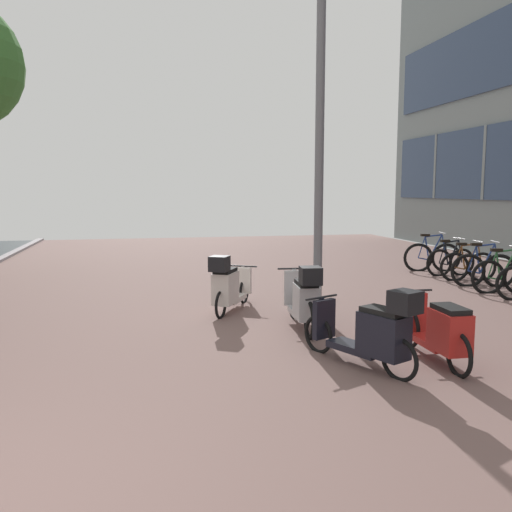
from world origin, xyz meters
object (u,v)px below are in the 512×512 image
(bicycle_rack_07, at_px, (468,266))
(lamp_post, at_px, (320,106))
(bicycle_rack_05, at_px, (504,276))
(scooter_mid, at_px, (304,299))
(bicycle_rack_08, at_px, (451,262))
(bicycle_rack_06, at_px, (483,270))
(bicycle_rack_09, at_px, (432,257))
(scooter_extra, at_px, (372,332))
(scooter_far, at_px, (228,286))
(scooter_near, at_px, (440,331))

(bicycle_rack_07, relative_size, lamp_post, 0.22)
(bicycle_rack_05, distance_m, bicycle_rack_07, 1.48)
(bicycle_rack_07, relative_size, scooter_mid, 0.74)
(bicycle_rack_07, distance_m, bicycle_rack_08, 0.74)
(bicycle_rack_07, xyz_separation_m, bicycle_rack_08, (0.02, 0.74, 0.00))
(bicycle_rack_06, bearing_deg, bicycle_rack_09, 87.69)
(bicycle_rack_07, bearing_deg, bicycle_rack_05, -97.09)
(bicycle_rack_07, bearing_deg, scooter_extra, -131.96)
(bicycle_rack_05, distance_m, scooter_far, 5.65)
(bicycle_rack_08, height_order, scooter_far, scooter_far)
(bicycle_rack_07, xyz_separation_m, scooter_mid, (-4.92, -3.38, 0.13))
(scooter_extra, distance_m, lamp_post, 3.90)
(bicycle_rack_07, distance_m, lamp_post, 5.95)
(bicycle_rack_08, relative_size, lamp_post, 0.21)
(bicycle_rack_08, distance_m, lamp_post, 6.31)
(bicycle_rack_05, height_order, bicycle_rack_06, bicycle_rack_06)
(scooter_mid, height_order, lamp_post, lamp_post)
(scooter_extra, bearing_deg, bicycle_rack_05, 39.68)
(scooter_far, relative_size, scooter_extra, 0.95)
(bicycle_rack_09, bearing_deg, bicycle_rack_05, -92.87)
(bicycle_rack_06, relative_size, scooter_near, 0.79)
(lamp_post, bearing_deg, bicycle_rack_05, 14.53)
(scooter_near, xyz_separation_m, scooter_far, (-2.01, 3.11, 0.06))
(scooter_extra, bearing_deg, scooter_far, 109.72)
(scooter_near, relative_size, scooter_mid, 0.96)
(lamp_post, bearing_deg, bicycle_rack_06, 23.08)
(bicycle_rack_07, xyz_separation_m, lamp_post, (-4.44, -2.57, 3.00))
(bicycle_rack_05, bearing_deg, bicycle_rack_08, 84.70)
(bicycle_rack_06, distance_m, scooter_near, 5.73)
(bicycle_rack_07, bearing_deg, bicycle_rack_06, -99.60)
(bicycle_rack_09, distance_m, scooter_mid, 6.89)
(bicycle_rack_07, height_order, scooter_near, bicycle_rack_07)
(bicycle_rack_06, bearing_deg, scooter_near, -129.84)
(bicycle_rack_07, relative_size, bicycle_rack_08, 1.01)
(bicycle_rack_09, distance_m, scooter_far, 6.75)
(bicycle_rack_08, distance_m, scooter_mid, 6.44)
(bicycle_rack_06, relative_size, lamp_post, 0.22)
(bicycle_rack_05, bearing_deg, lamp_post, -165.47)
(bicycle_rack_08, bearing_deg, scooter_extra, -128.36)
(scooter_far, bearing_deg, bicycle_rack_09, 31.23)
(scooter_far, relative_size, lamp_post, 0.25)
(bicycle_rack_07, bearing_deg, lamp_post, -149.89)
(bicycle_rack_09, bearing_deg, lamp_post, -137.42)
(bicycle_rack_09, bearing_deg, bicycle_rack_07, -88.61)
(scooter_mid, height_order, scooter_far, same)
(scooter_near, bearing_deg, scooter_extra, -176.16)
(bicycle_rack_05, bearing_deg, scooter_extra, -140.32)
(lamp_post, bearing_deg, scooter_far, 158.23)
(scooter_mid, bearing_deg, bicycle_rack_06, 28.89)
(bicycle_rack_07, xyz_separation_m, scooter_far, (-5.81, -2.03, 0.13))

